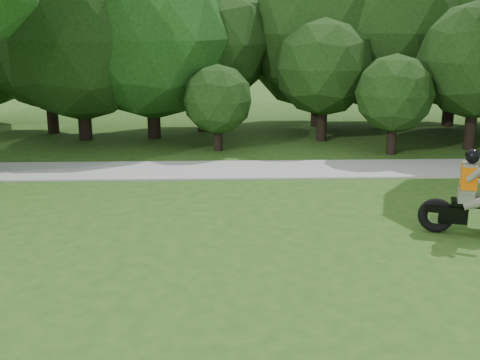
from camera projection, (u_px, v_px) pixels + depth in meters
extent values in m
plane|color=#265418|center=(311.00, 281.00, 10.80)|extent=(100.00, 100.00, 0.00)
cube|color=#ADADA8|center=(273.00, 169.00, 18.50)|extent=(60.00, 2.20, 0.06)
cylinder|color=black|center=(317.00, 105.00, 25.83)|extent=(0.53, 0.53, 1.80)
sphere|color=black|center=(320.00, 32.00, 25.03)|extent=(6.61, 6.61, 6.61)
cylinder|color=black|center=(322.00, 120.00, 22.74)|extent=(0.38, 0.38, 1.59)
sphere|color=black|center=(324.00, 67.00, 22.22)|extent=(3.64, 3.64, 3.64)
cylinder|color=black|center=(218.00, 136.00, 21.13)|extent=(0.32, 0.32, 1.02)
sphere|color=black|center=(218.00, 99.00, 20.79)|extent=(2.44, 2.44, 2.44)
cylinder|color=black|center=(392.00, 137.00, 20.56)|extent=(0.33, 0.33, 1.22)
sphere|color=black|center=(395.00, 93.00, 20.17)|extent=(2.66, 2.66, 2.66)
cylinder|color=black|center=(449.00, 105.00, 25.83)|extent=(0.49, 0.49, 1.80)
sphere|color=black|center=(455.00, 38.00, 25.09)|extent=(5.90, 5.90, 5.90)
cylinder|color=black|center=(385.00, 106.00, 25.61)|extent=(0.54, 0.54, 1.80)
sphere|color=black|center=(390.00, 31.00, 24.80)|extent=(6.72, 6.72, 6.72)
cylinder|color=black|center=(52.00, 111.00, 24.21)|extent=(0.45, 0.45, 1.80)
sphere|color=black|center=(47.00, 47.00, 23.54)|extent=(5.01, 5.01, 5.01)
cylinder|color=black|center=(471.00, 124.00, 21.23)|extent=(0.40, 0.40, 1.80)
sphere|color=black|center=(477.00, 60.00, 20.65)|extent=(4.09, 4.09, 4.09)
cylinder|color=black|center=(154.00, 115.00, 23.25)|extent=(0.51, 0.51, 1.80)
sphere|color=#1B4614|center=(151.00, 38.00, 22.49)|extent=(6.12, 6.12, 6.12)
cylinder|color=black|center=(203.00, 109.00, 24.68)|extent=(0.47, 0.47, 1.80)
sphere|color=black|center=(202.00, 43.00, 23.98)|extent=(5.42, 5.42, 5.42)
cylinder|color=black|center=(85.00, 116.00, 22.94)|extent=(0.51, 0.51, 1.80)
sphere|color=black|center=(79.00, 39.00, 22.18)|extent=(6.12, 6.12, 6.12)
torus|color=black|center=(436.00, 215.00, 13.12)|extent=(0.81, 0.45, 0.78)
cube|color=black|center=(471.00, 216.00, 12.92)|extent=(1.38, 0.66, 0.36)
cube|color=black|center=(465.00, 202.00, 12.88)|extent=(0.66, 0.51, 0.11)
cube|color=#5E604E|center=(466.00, 195.00, 12.84)|extent=(0.45, 0.50, 0.27)
cube|color=#5E604E|center=(469.00, 177.00, 12.73)|extent=(0.42, 0.53, 0.62)
cube|color=#FF6505|center=(469.00, 176.00, 12.72)|extent=(0.46, 0.58, 0.49)
sphere|color=black|center=(473.00, 156.00, 12.60)|extent=(0.31, 0.31, 0.31)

